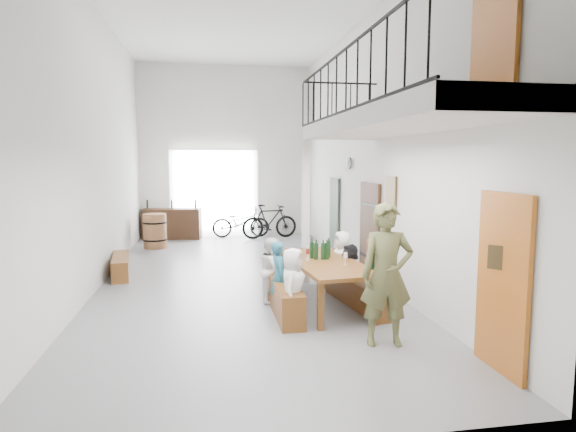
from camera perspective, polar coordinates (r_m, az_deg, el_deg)
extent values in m
plane|color=gray|center=(10.15, -5.74, -7.48)|extent=(12.00, 12.00, 0.00)
plane|color=silver|center=(15.84, -7.35, 7.56)|extent=(5.50, 0.00, 5.50)
plane|color=silver|center=(3.89, -0.05, 10.91)|extent=(5.50, 0.00, 5.50)
plane|color=silver|center=(10.05, -21.91, 7.76)|extent=(0.00, 12.00, 12.00)
plane|color=silver|center=(10.40, 9.54, 8.09)|extent=(0.00, 12.00, 12.00)
plane|color=white|center=(10.31, -6.12, 23.70)|extent=(12.00, 12.00, 0.00)
cube|color=white|center=(15.80, -8.72, 2.64)|extent=(2.80, 0.08, 2.80)
cube|color=#AC581C|center=(6.12, 24.08, -7.31)|extent=(0.06, 0.95, 2.10)
cube|color=#3D2316|center=(10.20, 9.64, -1.74)|extent=(0.06, 1.10, 2.00)
cube|color=#2E382E|center=(12.85, 5.53, 0.02)|extent=(0.06, 0.80, 2.00)
cube|color=#AC581C|center=(6.50, 23.33, 20.70)|extent=(0.06, 0.90, 1.95)
cube|color=#43341B|center=(9.09, 12.15, 2.90)|extent=(0.04, 0.45, 0.55)
cylinder|color=white|center=(11.52, 7.35, 6.22)|extent=(0.04, 0.28, 0.28)
cube|color=silver|center=(7.15, 12.33, 10.77)|extent=(1.50, 5.60, 0.25)
cube|color=black|center=(7.06, 6.72, 18.98)|extent=(0.03, 5.60, 0.03)
cube|color=black|center=(6.93, 6.62, 12.26)|extent=(0.03, 5.60, 0.03)
cube|color=black|center=(9.89, 6.24, 15.38)|extent=(1.50, 0.03, 0.03)
cube|color=silver|center=(9.63, 2.09, 0.48)|extent=(0.14, 0.14, 2.88)
cube|color=brown|center=(8.14, 4.33, -5.49)|extent=(1.26, 2.60, 0.06)
cube|color=brown|center=(7.11, 3.87, -10.56)|extent=(0.09, 0.09, 0.73)
cube|color=brown|center=(7.42, 10.31, -9.91)|extent=(0.09, 0.09, 0.73)
cube|color=brown|center=(9.12, -0.54, -6.70)|extent=(0.09, 0.09, 0.73)
cube|color=brown|center=(9.36, 4.64, -6.37)|extent=(0.09, 0.09, 0.73)
cube|color=brown|center=(8.06, -0.64, -9.25)|extent=(0.37, 2.25, 0.52)
cube|color=brown|center=(8.34, 7.98, -9.03)|extent=(0.56, 1.97, 0.45)
cylinder|color=black|center=(8.21, 4.64, -3.93)|extent=(0.07, 0.07, 0.35)
cylinder|color=black|center=(8.18, 3.36, -3.95)|extent=(0.07, 0.07, 0.35)
cylinder|color=black|center=(8.29, 2.85, -3.81)|extent=(0.07, 0.07, 0.35)
cylinder|color=black|center=(8.19, 4.19, -3.95)|extent=(0.07, 0.07, 0.35)
cylinder|color=black|center=(8.41, 4.83, -3.68)|extent=(0.07, 0.07, 0.35)
cube|color=brown|center=(10.97, -19.23, -5.60)|extent=(0.55, 1.56, 0.43)
cylinder|color=#945D34|center=(14.09, -15.50, -1.72)|extent=(0.65, 0.65, 0.97)
cylinder|color=black|center=(14.13, -15.47, -2.70)|extent=(0.66, 0.66, 0.05)
cylinder|color=black|center=(14.06, -15.53, -0.74)|extent=(0.66, 0.66, 0.05)
cube|color=#3D2316|center=(15.64, -13.59, -0.90)|extent=(1.87, 0.80, 0.96)
cylinder|color=black|center=(15.77, -16.33, 1.34)|extent=(0.06, 0.06, 0.28)
cylinder|color=black|center=(15.62, -13.62, 1.38)|extent=(0.06, 0.06, 0.28)
cylinder|color=black|center=(15.44, -10.90, 1.39)|extent=(0.06, 0.06, 0.28)
imported|color=white|center=(7.24, 0.57, -8.40)|extent=(0.57, 0.68, 1.18)
imported|color=#225B72|center=(7.89, -1.09, -7.18)|extent=(0.29, 0.43, 1.16)
imported|color=white|center=(8.44, -1.86, -6.37)|extent=(0.54, 0.63, 1.14)
imported|color=#225B72|center=(8.89, -1.70, -6.06)|extent=(0.58, 0.75, 1.03)
imported|color=#B6371F|center=(7.76, 9.96, -7.05)|extent=(0.33, 0.76, 1.29)
imported|color=black|center=(8.49, 7.33, -6.73)|extent=(0.31, 0.95, 1.03)
imported|color=white|center=(8.95, 6.43, -5.52)|extent=(0.43, 0.61, 1.18)
imported|color=brown|center=(6.55, 11.62, -6.84)|extent=(0.75, 0.55, 1.91)
imported|color=#164513|center=(10.88, 7.15, -5.39)|extent=(0.45, 0.42, 0.43)
imported|color=black|center=(15.59, -5.61, -0.76)|extent=(1.84, 0.66, 0.96)
imported|color=black|center=(15.29, -2.19, -0.64)|extent=(1.88, 0.84, 1.09)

